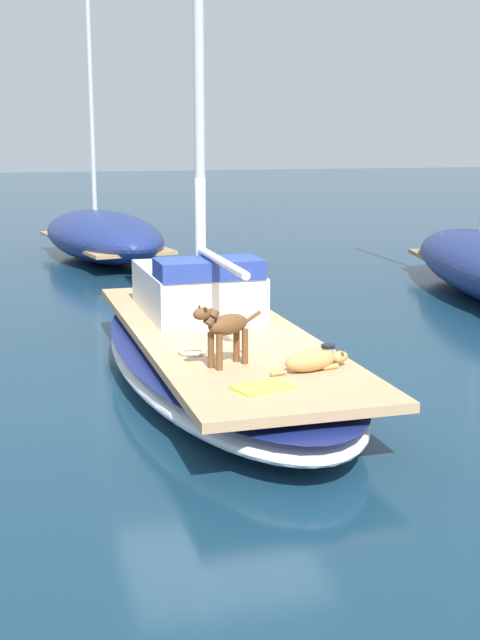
# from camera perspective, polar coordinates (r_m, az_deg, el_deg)

# --- Properties ---
(ground_plane) EXTENTS (120.00, 120.00, 0.00)m
(ground_plane) POSITION_cam_1_polar(r_m,az_deg,el_deg) (10.81, -1.41, -4.14)
(ground_plane) COLOR #143347
(sailboat_main) EXTENTS (2.62, 7.27, 0.66)m
(sailboat_main) POSITION_cam_1_polar(r_m,az_deg,el_deg) (10.72, -1.42, -2.42)
(sailboat_main) COLOR white
(sailboat_main) RESTS_ON ground
(mast_main) EXTENTS (0.14, 2.27, 8.11)m
(mast_main) POSITION_cam_1_polar(r_m,az_deg,el_deg) (11.18, -2.61, 18.84)
(mast_main) COLOR silver
(mast_main) RESTS_ON sailboat_main
(cabin_house) EXTENTS (1.43, 2.24, 0.84)m
(cabin_house) POSITION_cam_1_polar(r_m,az_deg,el_deg) (11.63, -2.86, 2.13)
(cabin_house) COLOR silver
(cabin_house) RESTS_ON sailboat_main
(dog_brown) EXTENTS (0.87, 0.51, 0.70)m
(dog_brown) POSITION_cam_1_polar(r_m,az_deg,el_deg) (8.94, -1.02, -0.49)
(dog_brown) COLOR brown
(dog_brown) RESTS_ON sailboat_main
(dog_tan) EXTENTS (0.94, 0.40, 0.22)m
(dog_tan) POSITION_cam_1_polar(r_m,az_deg,el_deg) (8.89, 4.90, -2.70)
(dog_tan) COLOR tan
(dog_tan) RESTS_ON sailboat_main
(deck_winch) EXTENTS (0.16, 0.16, 0.21)m
(deck_winch) POSITION_cam_1_polar(r_m,az_deg,el_deg) (9.16, 5.85, -2.32)
(deck_winch) COLOR #B7B7BC
(deck_winch) RESTS_ON sailboat_main
(coiled_rope) EXTENTS (0.32, 0.32, 0.04)m
(coiled_rope) POSITION_cam_1_polar(r_m,az_deg,el_deg) (9.57, -3.17, -2.11)
(coiled_rope) COLOR beige
(coiled_rope) RESTS_ON sailboat_main
(deck_towel) EXTENTS (0.64, 0.52, 0.03)m
(deck_towel) POSITION_cam_1_polar(r_m,az_deg,el_deg) (8.27, 1.51, -4.47)
(deck_towel) COLOR #D8D14C
(deck_towel) RESTS_ON sailboat_main
(moored_boat_far_astern) EXTENTS (3.35, 6.09, 7.15)m
(moored_boat_far_astern) POSITION_cam_1_polar(r_m,az_deg,el_deg) (21.26, -9.11, 5.60)
(moored_boat_far_astern) COLOR navy
(moored_boat_far_astern) RESTS_ON ground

